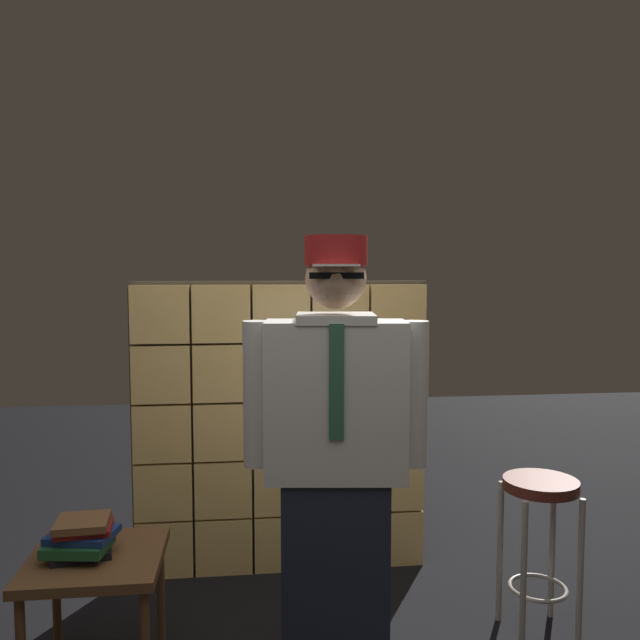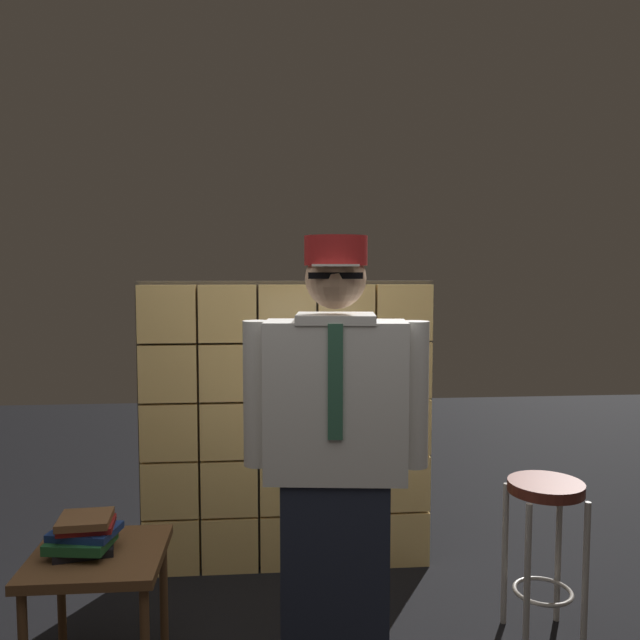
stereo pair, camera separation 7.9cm
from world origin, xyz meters
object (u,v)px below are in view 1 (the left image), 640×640
standing_person (335,459)px  book_stack (81,538)px  bar_stool (540,519)px  side_table (96,574)px

standing_person → book_stack: (-1.00, 0.09, -0.31)m
bar_stool → standing_person: bearing=-164.0°
bar_stool → book_stack: (-2.00, -0.20, 0.09)m
standing_person → book_stack: size_ratio=6.47×
book_stack → side_table: bearing=7.5°
side_table → standing_person: bearing=-5.7°
standing_person → book_stack: 1.05m
book_stack → standing_person: bearing=-5.0°
standing_person → bar_stool: bearing=22.5°
standing_person → side_table: 1.06m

